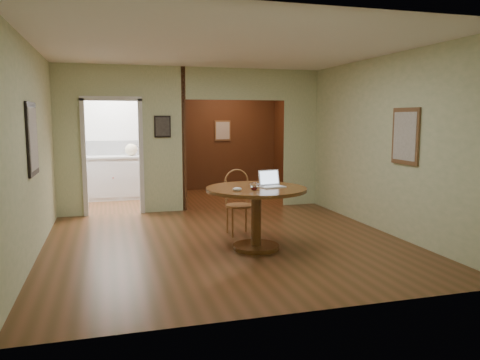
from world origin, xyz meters
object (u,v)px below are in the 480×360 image
object	(u,v)px
closed_laptop	(264,185)
dining_table	(256,204)
chair	(238,198)
open_laptop	(271,182)

from	to	relation	value
closed_laptop	dining_table	bearing A→B (deg)	-162.30
dining_table	chair	size ratio (longest dim) A/B	1.36
closed_laptop	open_laptop	bearing A→B (deg)	-77.15
open_laptop	chair	bearing A→B (deg)	93.17
chair	open_laptop	world-z (taller)	open_laptop
chair	closed_laptop	bearing A→B (deg)	-78.79
chair	open_laptop	bearing A→B (deg)	-76.29
chair	closed_laptop	world-z (taller)	chair
chair	closed_laptop	xyz separation A→B (m)	(0.16, -0.76, 0.30)
dining_table	open_laptop	world-z (taller)	open_laptop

